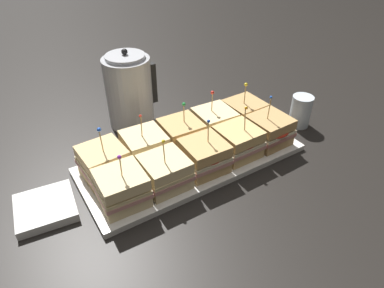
% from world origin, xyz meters
% --- Properties ---
extents(ground_plane, '(6.00, 6.00, 0.00)m').
position_xyz_m(ground_plane, '(0.00, 0.00, 0.00)').
color(ground_plane, black).
extents(serving_platter, '(0.67, 0.28, 0.02)m').
position_xyz_m(serving_platter, '(0.00, 0.00, 0.01)').
color(serving_platter, white).
rests_on(serving_platter, ground_plane).
extents(sandwich_front_far_left, '(0.13, 0.13, 0.15)m').
position_xyz_m(sandwich_front_far_left, '(-0.25, -0.06, 0.06)').
color(sandwich_front_far_left, beige).
rests_on(sandwich_front_far_left, serving_platter).
extents(sandwich_front_left, '(0.12, 0.12, 0.15)m').
position_xyz_m(sandwich_front_left, '(-0.13, -0.06, 0.06)').
color(sandwich_front_left, beige).
rests_on(sandwich_front_left, serving_platter).
extents(sandwich_front_center, '(0.12, 0.12, 0.16)m').
position_xyz_m(sandwich_front_center, '(0.00, -0.06, 0.06)').
color(sandwich_front_center, tan).
rests_on(sandwich_front_center, serving_platter).
extents(sandwich_front_right, '(0.12, 0.12, 0.17)m').
position_xyz_m(sandwich_front_right, '(0.12, -0.06, 0.06)').
color(sandwich_front_right, tan).
rests_on(sandwich_front_right, serving_platter).
extents(sandwich_front_far_right, '(0.12, 0.13, 0.17)m').
position_xyz_m(sandwich_front_far_right, '(0.25, -0.06, 0.06)').
color(sandwich_front_far_right, tan).
rests_on(sandwich_front_far_right, serving_platter).
extents(sandwich_back_far_left, '(0.13, 0.13, 0.16)m').
position_xyz_m(sandwich_back_far_left, '(-0.25, 0.06, 0.06)').
color(sandwich_back_far_left, '#DBB77A').
rests_on(sandwich_back_far_left, serving_platter).
extents(sandwich_back_left, '(0.13, 0.13, 0.16)m').
position_xyz_m(sandwich_back_left, '(-0.12, 0.06, 0.06)').
color(sandwich_back_left, beige).
rests_on(sandwich_back_left, serving_platter).
extents(sandwich_back_center, '(0.13, 0.13, 0.15)m').
position_xyz_m(sandwich_back_center, '(-0.00, 0.06, 0.06)').
color(sandwich_back_center, tan).
rests_on(sandwich_back_center, serving_platter).
extents(sandwich_back_right, '(0.13, 0.13, 0.16)m').
position_xyz_m(sandwich_back_right, '(0.13, 0.06, 0.06)').
color(sandwich_back_right, beige).
rests_on(sandwich_back_right, serving_platter).
extents(sandwich_back_far_right, '(0.12, 0.12, 0.16)m').
position_xyz_m(sandwich_back_far_right, '(0.25, 0.06, 0.06)').
color(sandwich_back_far_right, tan).
rests_on(sandwich_back_far_right, serving_platter).
extents(kettle_steel, '(0.18, 0.16, 0.27)m').
position_xyz_m(kettle_steel, '(-0.06, 0.30, 0.12)').
color(kettle_steel, '#B7BABF').
rests_on(kettle_steel, ground_plane).
extents(drinking_glass, '(0.07, 0.07, 0.11)m').
position_xyz_m(drinking_glass, '(0.43, -0.03, 0.06)').
color(drinking_glass, silver).
rests_on(drinking_glass, ground_plane).
extents(napkin_stack, '(0.16, 0.16, 0.02)m').
position_xyz_m(napkin_stack, '(-0.43, 0.03, 0.01)').
color(napkin_stack, white).
rests_on(napkin_stack, ground_plane).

